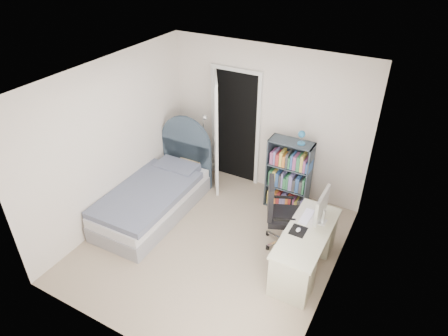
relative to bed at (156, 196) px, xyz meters
The scene contains 8 objects.
room_shell 1.55m from the bed, 12.47° to the right, with size 3.50×3.70×2.60m.
door 1.57m from the bed, 67.96° to the left, with size 0.92×0.72×2.06m.
bed is the anchor object (origin of this frame).
nightstand 1.09m from the bed, 86.80° to the left, with size 0.40×0.40×0.59m.
floor_lamp 1.12m from the bed, 74.65° to the left, with size 0.19×0.19×1.36m.
bookcase 2.14m from the bed, 31.54° to the left, with size 0.69×0.29×1.45m.
desk 2.52m from the bed, ahead, with size 0.54×1.35×1.11m.
office_chair 2.04m from the bed, ahead, with size 0.62×0.63×1.07m.
Camera 1 is at (2.27, -3.74, 4.07)m, focal length 32.00 mm.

